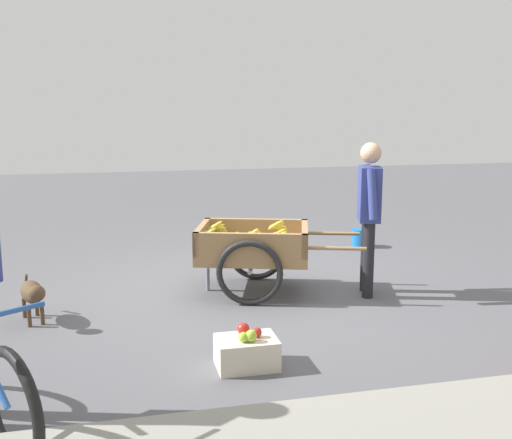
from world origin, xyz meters
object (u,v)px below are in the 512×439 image
fruit_cart (253,250)px  vendor_person (369,206)px  dog (33,293)px  plastic_bucket (360,238)px  apple_crate (247,351)px

fruit_cart → vendor_person: size_ratio=1.18×
dog → plastic_bucket: bearing=-152.4°
fruit_cart → apple_crate: bearing=75.5°
fruit_cart → dog: size_ratio=2.76×
dog → vendor_person: bearing=-178.3°
fruit_cart → dog: fruit_cart is taller
vendor_person → dog: vendor_person is taller
dog → fruit_cart: bearing=-168.0°
fruit_cart → plastic_bucket: fruit_cart is taller
fruit_cart → plastic_bucket: (-1.86, -1.62, -0.32)m
fruit_cart → apple_crate: size_ratio=4.09×
fruit_cart → apple_crate: fruit_cart is taller
vendor_person → dog: size_ratio=2.34×
plastic_bucket → apple_crate: 4.10m
dog → plastic_bucket: size_ratio=2.70×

